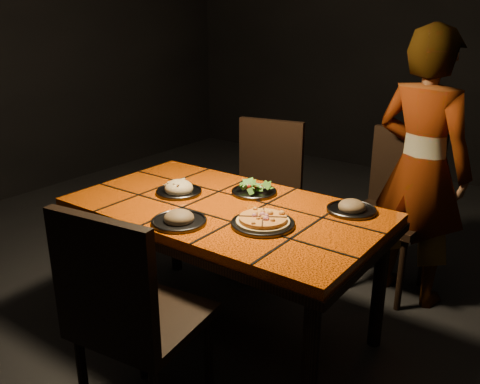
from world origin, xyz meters
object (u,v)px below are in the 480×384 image
Objects in this scene: dining_table at (225,220)px; chair_far_right at (396,200)px; chair_near at (127,312)px; plate_pasta at (179,190)px; diner at (421,169)px; plate_pizza at (263,222)px; chair_far_left at (264,186)px.

chair_far_right reaches higher than dining_table.
plate_pasta is at bearing -67.87° from chair_near.
dining_table is at bearing 0.05° from plate_pasta.
chair_far_right is at bearing -8.20° from diner.
plate_pasta is at bearing -125.76° from chair_far_right.
plate_pizza is at bearing -110.37° from chair_near.
plate_pizza is (-0.38, -1.10, -0.05)m from diner.
chair_near is 1.02× the size of chair_far_left.
plate_pasta reaches higher than dining_table.
chair_far_left is at bearing -82.75° from chair_near.
diner is 4.73× the size of plate_pizza.
chair_far_left is at bearing 109.75° from dining_table.
diner is (0.15, -0.06, 0.24)m from chair_far_right.
plate_pizza is at bearing -8.94° from plate_pasta.
plate_pizza is at bearing -98.34° from chair_far_right.
chair_far_left is at bearing 123.16° from plate_pizza.
chair_far_right reaches higher than plate_pizza.
plate_pasta is at bearing -103.82° from chair_far_left.
chair_far_right is 1.20m from plate_pizza.
chair_far_right reaches higher than plate_pasta.
dining_table is 0.85m from chair_far_left.
chair_far_right is (0.53, 1.06, -0.09)m from dining_table.
plate_pizza is 0.63m from plate_pasta.
dining_table is 1.57× the size of chair_near.
diner is at bearing 45.13° from plate_pasta.
dining_table is 1.19m from chair_far_right.
chair_near is at bearing -98.84° from chair_far_right.
dining_table is 0.99× the size of diner.
diner reaches higher than chair_far_right.
chair_far_left is 4.01× the size of plate_pasta.
diner is (0.54, 1.81, 0.23)m from chair_near.
chair_far_left reaches higher than chair_far_right.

